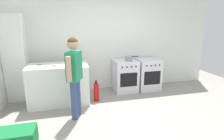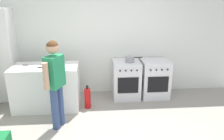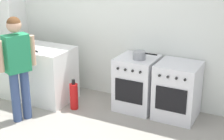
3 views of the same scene
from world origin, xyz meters
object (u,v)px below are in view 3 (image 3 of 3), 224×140
Objects in this scene: oven_right at (177,91)px; knife_carving at (24,46)px; person at (17,61)px; oven_left at (137,83)px; larder_cabinet at (9,29)px; pot at (139,55)px; knife_bread at (40,53)px; fire_extinguisher at (74,96)px; knife_paring at (19,43)px.

oven_right is 2.90× the size of knife_carving.
person is (0.48, -0.70, 0.01)m from knife_carving.
larder_cabinet is at bearing 177.80° from oven_left.
oven_left is 2.25× the size of pot.
pot is 2.72m from larder_cabinet.
oven_left is 0.66m from oven_right.
knife_bread is 0.66× the size of fire_extinguisher.
pot is at bearing 6.53° from knife_paring.
oven_left is 1.57m from knife_bread.
larder_cabinet is (-2.71, 0.17, 0.09)m from pot.
knife_paring and knife_bread have the same top height.
oven_left is at bearing 39.67° from person.
oven_right is 0.77m from pot.
knife_carving is (0.22, -0.12, -0.00)m from knife_paring.
larder_cabinet is at bearing 136.15° from person.
larder_cabinet reaches higher than knife_carving.
larder_cabinet is at bearing 150.10° from knife_bread.
knife_paring is 0.72× the size of knife_carving.
oven_left is 4.02× the size of knife_paring.
oven_left and oven_right have the same top height.
knife_bread is (-2.01, -0.64, 0.48)m from oven_right.
oven_right is 1.61m from fire_extinguisher.
oven_right is at bearing 0.00° from oven_left.
knife_bread is at bearing -29.90° from larder_cabinet.
person reaches higher than knife_carving.
oven_left is 1.01m from fire_extinguisher.
person reaches higher than knife_bread.
knife_paring reaches higher than oven_left.
knife_bread is at bearing -25.13° from knife_paring.
person is at bearing -127.13° from fire_extinguisher.
larder_cabinet reaches higher than knife_paring.
fire_extinguisher is at bearing 52.87° from person.
knife_paring is at bearing 150.95° from knife_carving.
oven_left is at bearing -2.20° from larder_cabinet.
larder_cabinet reaches higher than knife_bread.
knife_carving is 0.19× the size of person.
oven_right is 0.55× the size of person.
fire_extinguisher is (0.50, 0.65, -0.70)m from person.
oven_right is (0.66, 0.00, 0.00)m from oven_left.
oven_left is 1.70× the size of fire_extinguisher.
pot is at bearing 36.70° from person.
knife_paring reaches higher than fire_extinguisher.
person is (-0.01, -0.49, 0.01)m from knife_bread.
pot is at bearing 22.01° from knife_bread.
knife_carving is (-2.50, -0.43, 0.48)m from oven_right.
knife_carving reaches higher than fire_extinguisher.
larder_cabinet is at bearing 178.23° from oven_right.
knife_paring is 0.25m from knife_carving.
knife_carving is 0.85m from person.
knife_paring is 1.38m from fire_extinguisher.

